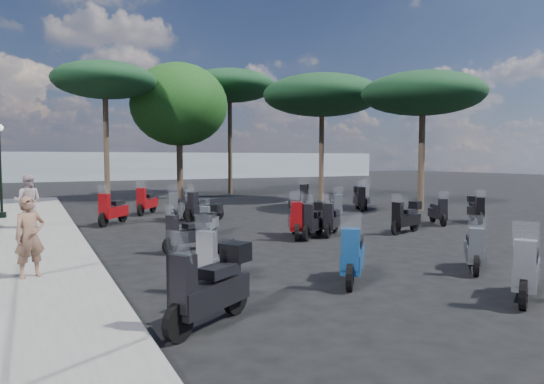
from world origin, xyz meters
name	(u,v)px	position (x,y,z in m)	size (l,w,h in m)	color
ground	(280,242)	(0.00, 0.00, 0.00)	(120.00, 120.00, 0.00)	black
sidewalk	(24,240)	(-6.50, 3.00, 0.07)	(3.00, 30.00, 0.15)	slate
lamp_post_2	(0,163)	(-7.29, 8.54, 2.20)	(0.29, 1.06, 3.59)	black
woman	(30,237)	(-6.34, -2.08, 0.91)	(0.55, 0.36, 1.52)	brown
pedestrian_far	(28,201)	(-6.40, 5.22, 1.00)	(0.83, 0.65, 1.70)	#C3A6A8
scooter_1	(210,289)	(-4.08, -5.72, 0.54)	(1.60, 1.16, 1.45)	black
scooter_2	(217,260)	(-3.25, -3.71, 0.48)	(1.21, 1.41, 1.40)	black
scooter_3	(209,221)	(-1.40, 2.02, 0.45)	(0.97, 1.31, 1.19)	black
scooter_4	(113,211)	(-3.72, 5.75, 0.51)	(1.24, 1.52, 1.47)	black
scooter_5	(147,202)	(-1.94, 8.47, 0.51)	(1.16, 1.58, 1.46)	black
scooter_6	(526,272)	(1.04, -6.88, 0.48)	(1.53, 1.05, 1.39)	black
scooter_7	(353,257)	(-0.86, -4.65, 0.49)	(1.25, 1.42, 1.42)	black
scooter_8	(295,220)	(0.75, 0.46, 0.54)	(0.99, 1.67, 1.43)	black
scooter_9	(188,233)	(-2.74, -0.18, 0.46)	(1.45, 0.82, 1.23)	black
scooter_10	(204,208)	(-0.54, 5.12, 0.50)	(1.74, 0.87, 1.44)	black
scooter_11	(175,208)	(-1.38, 6.02, 0.48)	(0.86, 1.66, 1.39)	black
scooter_14	(314,221)	(1.21, 0.16, 0.51)	(1.39, 1.24, 1.35)	black
scooter_15	(198,209)	(-0.51, 5.91, 0.42)	(1.42, 0.79, 1.21)	black
scooter_17	(474,251)	(2.01, -4.99, 0.43)	(1.16, 1.16, 1.23)	black
scooter_18	(406,218)	(4.32, -0.35, 0.49)	(1.57, 0.77, 1.29)	black
scooter_19	(331,221)	(1.92, 0.29, 0.46)	(1.24, 1.23, 1.31)	black
scooter_20	(336,207)	(4.11, 3.30, 0.50)	(0.89, 1.55, 1.32)	black
scooter_21	(304,195)	(5.92, 8.76, 0.53)	(1.16, 1.52, 1.39)	black
scooter_24	(476,210)	(8.35, 0.42, 0.47)	(1.03, 1.36, 1.25)	black
scooter_25	(438,213)	(6.72, 0.65, 0.43)	(0.83, 1.42, 1.23)	black
scooter_26	(359,199)	(7.02, 5.69, 0.53)	(1.02, 1.62, 1.41)	black
scooter_27	(365,197)	(7.77, 6.23, 0.55)	(1.24, 1.56, 1.45)	black
broadleaf_tree	(179,105)	(1.55, 15.71, 5.47)	(5.63, 5.63, 7.87)	#38281E
pine_0	(230,86)	(5.71, 18.21, 7.13)	(6.08, 6.08, 8.22)	#38281E
pine_1	(322,96)	(8.27, 10.89, 5.82)	(6.56, 6.56, 6.98)	#38281E
pine_2	(105,81)	(-2.72, 14.34, 6.34)	(5.28, 5.28, 7.30)	#38281E
pine_3	(423,94)	(9.58, 4.54, 5.24)	(5.50, 5.50, 6.22)	#38281E
distant_hills	(93,166)	(0.00, 45.00, 1.50)	(70.00, 8.00, 3.00)	gray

